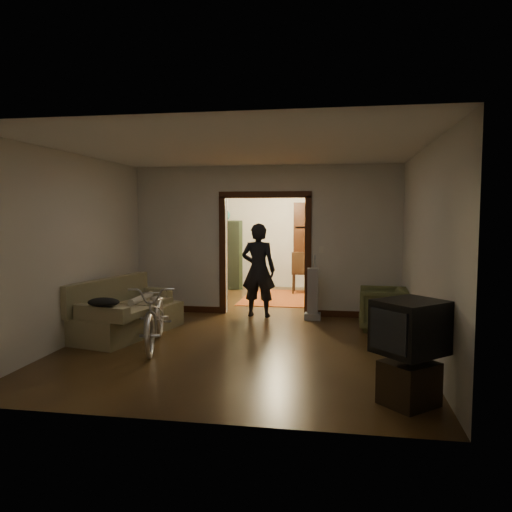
% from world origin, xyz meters
% --- Properties ---
extents(floor, '(5.00, 8.50, 0.01)m').
position_xyz_m(floor, '(0.00, 0.00, 0.00)').
color(floor, '#301F0F').
rests_on(floor, ground).
extents(ceiling, '(5.00, 8.50, 0.01)m').
position_xyz_m(ceiling, '(0.00, 0.00, 2.80)').
color(ceiling, white).
rests_on(ceiling, floor).
extents(wall_back, '(5.00, 0.02, 2.80)m').
position_xyz_m(wall_back, '(0.00, 4.25, 1.40)').
color(wall_back, beige).
rests_on(wall_back, floor).
extents(wall_left, '(0.02, 8.50, 2.80)m').
position_xyz_m(wall_left, '(-2.50, 0.00, 1.40)').
color(wall_left, beige).
rests_on(wall_left, floor).
extents(wall_right, '(0.02, 8.50, 2.80)m').
position_xyz_m(wall_right, '(2.50, 0.00, 1.40)').
color(wall_right, beige).
rests_on(wall_right, floor).
extents(partition_wall, '(5.00, 0.14, 2.80)m').
position_xyz_m(partition_wall, '(0.00, 0.75, 1.40)').
color(partition_wall, beige).
rests_on(partition_wall, floor).
extents(door_casing, '(1.74, 0.20, 2.32)m').
position_xyz_m(door_casing, '(0.00, 0.75, 1.10)').
color(door_casing, black).
rests_on(door_casing, floor).
extents(far_window, '(0.98, 0.06, 1.28)m').
position_xyz_m(far_window, '(0.70, 4.21, 1.55)').
color(far_window, black).
rests_on(far_window, wall_back).
extents(chandelier, '(0.24, 0.24, 0.24)m').
position_xyz_m(chandelier, '(0.00, 2.50, 2.35)').
color(chandelier, '#FFE0A5').
rests_on(chandelier, ceiling).
extents(light_switch, '(0.08, 0.01, 0.12)m').
position_xyz_m(light_switch, '(1.05, 0.68, 1.25)').
color(light_switch, silver).
rests_on(light_switch, partition_wall).
extents(sofa, '(1.29, 2.08, 0.89)m').
position_xyz_m(sofa, '(-1.91, -1.19, 0.44)').
color(sofa, '#77724F').
rests_on(sofa, floor).
extents(rolled_paper, '(0.10, 0.83, 0.10)m').
position_xyz_m(rolled_paper, '(-1.81, -0.89, 0.53)').
color(rolled_paper, beige).
rests_on(rolled_paper, sofa).
extents(jacket, '(0.45, 0.34, 0.13)m').
position_xyz_m(jacket, '(-1.86, -2.10, 0.68)').
color(jacket, black).
rests_on(jacket, sofa).
extents(bicycle, '(1.03, 1.86, 0.93)m').
position_xyz_m(bicycle, '(-1.21, -1.81, 0.46)').
color(bicycle, silver).
rests_on(bicycle, floor).
extents(armchair, '(0.81, 0.79, 0.70)m').
position_xyz_m(armchair, '(2.10, -0.20, 0.35)').
color(armchair, '#545B33').
rests_on(armchair, floor).
extents(tv_stand, '(0.66, 0.65, 0.44)m').
position_xyz_m(tv_stand, '(2.09, -3.48, 0.22)').
color(tv_stand, black).
rests_on(tv_stand, floor).
extents(crt_tv, '(0.83, 0.82, 0.53)m').
position_xyz_m(crt_tv, '(2.09, -3.48, 0.80)').
color(crt_tv, black).
rests_on(crt_tv, tv_stand).
extents(vacuum, '(0.30, 0.25, 0.94)m').
position_xyz_m(vacuum, '(0.92, 0.40, 0.47)').
color(vacuum, gray).
rests_on(vacuum, floor).
extents(person, '(0.66, 0.45, 1.74)m').
position_xyz_m(person, '(-0.09, 0.51, 0.87)').
color(person, black).
rests_on(person, floor).
extents(oriental_rug, '(1.72, 2.25, 0.02)m').
position_xyz_m(oriental_rug, '(0.11, 2.57, 0.01)').
color(oriental_rug, maroon).
rests_on(oriental_rug, floor).
extents(locker, '(0.95, 0.67, 1.73)m').
position_xyz_m(locker, '(-1.48, 3.76, 0.86)').
color(locker, '#24311D').
rests_on(locker, floor).
extents(globe, '(0.26, 0.26, 0.26)m').
position_xyz_m(globe, '(-1.48, 3.76, 1.94)').
color(globe, '#1E5972').
rests_on(globe, locker).
extents(desk, '(1.05, 0.60, 0.77)m').
position_xyz_m(desk, '(1.27, 3.64, 0.38)').
color(desk, black).
rests_on(desk, floor).
extents(desk_chair, '(0.49, 0.49, 1.00)m').
position_xyz_m(desk_chair, '(0.50, 3.31, 0.50)').
color(desk_chair, black).
rests_on(desk_chair, floor).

